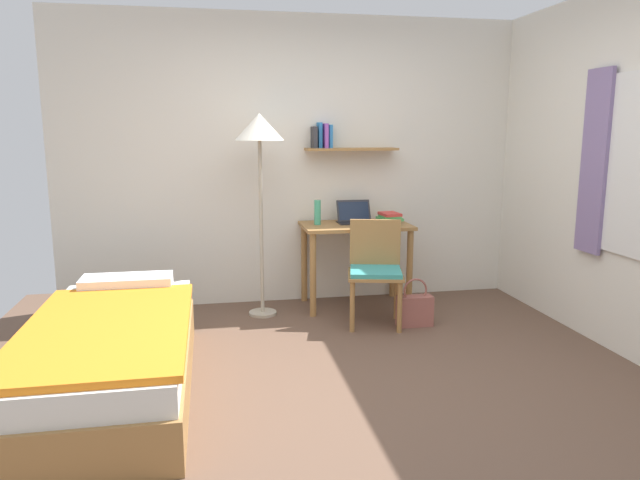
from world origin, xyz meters
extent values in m
plane|color=brown|center=(0.00, 0.00, 0.00)|extent=(5.28, 5.28, 0.00)
cube|color=silver|center=(0.00, 2.02, 1.30)|extent=(4.40, 0.05, 2.60)
cube|color=#9E703D|center=(0.43, 1.89, 1.42)|extent=(0.84, 0.22, 0.02)
cube|color=#333338|center=(0.09, 1.91, 1.52)|extent=(0.04, 0.17, 0.19)
cube|color=#3384C6|center=(0.14, 1.93, 1.54)|extent=(0.03, 0.12, 0.23)
cube|color=purple|center=(0.19, 1.90, 1.53)|extent=(0.03, 0.18, 0.22)
cube|color=#3384C6|center=(0.24, 1.93, 1.53)|extent=(0.03, 0.12, 0.21)
cube|color=gray|center=(1.96, 0.58, 1.35)|extent=(0.03, 0.28, 1.35)
cube|color=#9E703D|center=(-1.46, 0.21, 0.14)|extent=(0.91, 2.02, 0.28)
cube|color=silver|center=(-1.46, 0.21, 0.36)|extent=(0.88, 1.96, 0.16)
cube|color=orange|center=(-1.46, 0.08, 0.46)|extent=(0.93, 1.66, 0.04)
cube|color=white|center=(-1.46, 0.99, 0.49)|extent=(0.64, 0.28, 0.10)
cube|color=#9E703D|center=(0.43, 1.70, 0.74)|extent=(0.96, 0.57, 0.03)
cylinder|color=#9E703D|center=(0.00, 1.46, 0.36)|extent=(0.06, 0.06, 0.73)
cylinder|color=#9E703D|center=(0.87, 1.46, 0.36)|extent=(0.06, 0.06, 0.73)
cylinder|color=#9E703D|center=(0.00, 1.94, 0.36)|extent=(0.06, 0.06, 0.73)
cylinder|color=#9E703D|center=(0.87, 1.94, 0.36)|extent=(0.06, 0.06, 0.73)
cube|color=#9E703D|center=(0.46, 1.13, 0.43)|extent=(0.53, 0.51, 0.03)
cube|color=teal|center=(0.46, 1.13, 0.46)|extent=(0.49, 0.47, 0.04)
cube|color=#9E703D|center=(0.50, 1.32, 0.66)|extent=(0.42, 0.13, 0.38)
cylinder|color=#9E703D|center=(0.24, 1.01, 0.21)|extent=(0.04, 0.04, 0.41)
cylinder|color=#9E703D|center=(0.60, 0.92, 0.21)|extent=(0.04, 0.04, 0.41)
cylinder|color=#9E703D|center=(0.32, 1.35, 0.21)|extent=(0.04, 0.04, 0.41)
cylinder|color=#9E703D|center=(0.68, 1.26, 0.21)|extent=(0.04, 0.04, 0.41)
cylinder|color=#B2A893|center=(-0.42, 1.59, 0.01)|extent=(0.24, 0.24, 0.02)
cylinder|color=#B2A893|center=(-0.42, 1.59, 0.76)|extent=(0.03, 0.03, 1.48)
cone|color=silver|center=(-0.42, 1.59, 1.61)|extent=(0.41, 0.41, 0.22)
cube|color=black|center=(0.44, 1.75, 0.76)|extent=(0.31, 0.21, 0.01)
cube|color=black|center=(0.44, 1.82, 0.86)|extent=(0.31, 0.09, 0.19)
cube|color=black|center=(0.44, 1.81, 0.86)|extent=(0.28, 0.07, 0.16)
cylinder|color=#42A87F|center=(0.09, 1.73, 0.87)|extent=(0.06, 0.06, 0.22)
cube|color=purple|center=(0.75, 1.70, 0.77)|extent=(0.15, 0.21, 0.03)
cube|color=#4CA856|center=(0.75, 1.70, 0.80)|extent=(0.20, 0.25, 0.02)
cube|color=#4CA856|center=(0.75, 1.70, 0.82)|extent=(0.16, 0.22, 0.02)
cube|color=#D13D38|center=(0.75, 1.70, 0.84)|extent=(0.17, 0.23, 0.02)
cube|color=#99564C|center=(0.78, 1.06, 0.13)|extent=(0.29, 0.12, 0.25)
torus|color=#99564C|center=(0.78, 1.06, 0.30)|extent=(0.20, 0.02, 0.20)
camera|label=1|loc=(-0.85, -3.34, 1.58)|focal=32.95mm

